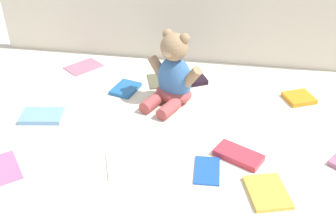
% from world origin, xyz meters
% --- Properties ---
extents(ground_plane, '(3.20, 3.20, 0.00)m').
position_xyz_m(ground_plane, '(0.00, 0.00, 0.00)').
color(ground_plane, silver).
extents(teddy_bear, '(0.21, 0.22, 0.26)m').
position_xyz_m(teddy_bear, '(-0.03, 0.12, 0.10)').
color(teddy_bear, '#3F72B2').
rests_on(teddy_bear, ground_plane).
extents(book_case_0, '(0.15, 0.12, 0.02)m').
position_xyz_m(book_case_0, '(0.21, -0.16, 0.01)').
color(book_case_0, '#D33545').
rests_on(book_case_0, ground_plane).
extents(book_case_2, '(0.13, 0.15, 0.01)m').
position_xyz_m(book_case_2, '(0.29, -0.29, 0.01)').
color(book_case_2, gold).
rests_on(book_case_2, ground_plane).
extents(book_case_3, '(0.10, 0.13, 0.01)m').
position_xyz_m(book_case_3, '(-0.12, -0.25, 0.00)').
color(book_case_3, white).
rests_on(book_case_3, ground_plane).
extents(book_case_4, '(0.12, 0.12, 0.02)m').
position_xyz_m(book_case_4, '(0.42, 0.20, 0.01)').
color(book_case_4, orange).
rests_on(book_case_4, ground_plane).
extents(book_case_5, '(0.16, 0.17, 0.01)m').
position_xyz_m(book_case_5, '(-0.43, 0.32, 0.00)').
color(book_case_5, '#B96584').
rests_on(book_case_5, ground_plane).
extents(book_case_6, '(0.11, 0.13, 0.01)m').
position_xyz_m(book_case_6, '(-0.21, 0.17, 0.01)').
color(book_case_6, '#1E60A5').
rests_on(book_case_6, ground_plane).
extents(book_case_7, '(0.14, 0.15, 0.01)m').
position_xyz_m(book_case_7, '(-0.44, -0.31, 0.00)').
color(book_case_7, '#BD6498').
rests_on(book_case_7, ground_plane).
extents(book_case_8, '(0.08, 0.12, 0.01)m').
position_xyz_m(book_case_8, '(0.13, -0.23, 0.00)').
color(book_case_8, blue).
rests_on(book_case_8, ground_plane).
extents(book_case_9, '(0.12, 0.14, 0.01)m').
position_xyz_m(book_case_9, '(-0.10, 0.25, 0.00)').
color(book_case_9, '#585741').
rests_on(book_case_9, ground_plane).
extents(book_case_10, '(0.15, 0.11, 0.02)m').
position_xyz_m(book_case_10, '(-0.44, -0.06, 0.01)').
color(book_case_10, '#71A4D7').
rests_on(book_case_10, ground_plane).
extents(book_case_11, '(0.15, 0.14, 0.02)m').
position_xyz_m(book_case_11, '(0.01, 0.27, 0.01)').
color(book_case_11, black).
rests_on(book_case_11, ground_plane).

